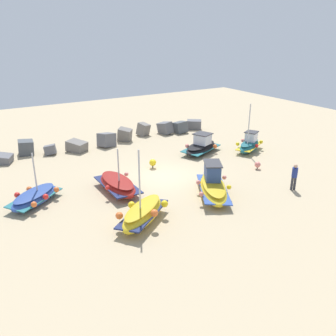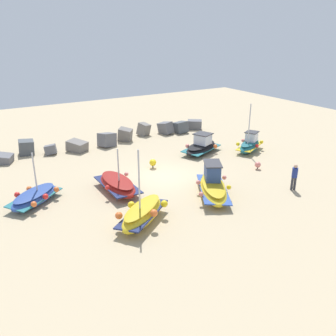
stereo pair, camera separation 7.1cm
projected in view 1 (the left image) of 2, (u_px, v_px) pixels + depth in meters
name	position (u px, v px, depth m)	size (l,w,h in m)	color
ground_plane	(164.00, 177.00, 22.98)	(54.23, 54.23, 0.00)	tan
fishing_boat_0	(250.00, 145.00, 27.57)	(3.19, 2.36, 3.73)	#1E6670
fishing_boat_1	(201.00, 147.00, 27.18)	(3.81, 2.70, 1.51)	black
fishing_boat_2	(213.00, 186.00, 20.24)	(3.30, 4.31, 1.80)	gold
fishing_boat_3	(143.00, 214.00, 17.32)	(3.59, 3.14, 3.84)	gold
fishing_boat_4	(118.00, 185.00, 20.72)	(1.97, 3.63, 2.68)	maroon
fishing_boat_5	(35.00, 197.00, 19.29)	(3.33, 2.98, 2.82)	#2D4C9E
person_walking	(294.00, 175.00, 20.76)	(0.32, 0.32, 1.59)	#2D2D38
breakwater_rocks	(115.00, 137.00, 29.62)	(18.11, 2.85, 1.33)	slate
mooring_buoy_0	(153.00, 163.00, 24.25)	(0.47, 0.47, 0.62)	#3F3F42
mooring_buoy_1	(258.00, 165.00, 24.10)	(0.40, 0.40, 0.51)	#3F3F42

